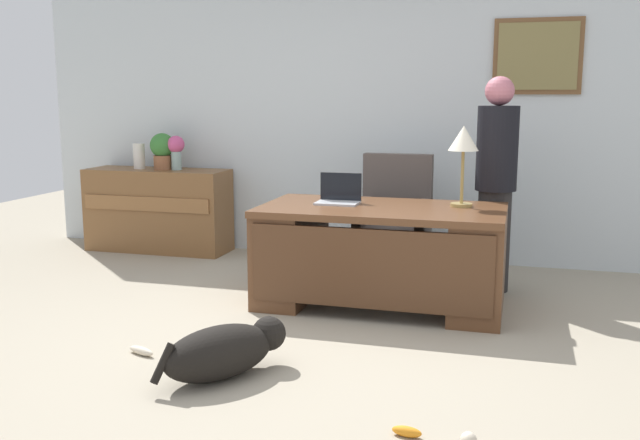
# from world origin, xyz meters

# --- Properties ---
(ground_plane) EXTENTS (12.00, 12.00, 0.00)m
(ground_plane) POSITION_xyz_m (0.00, 0.00, 0.00)
(ground_plane) COLOR #9E937F
(back_wall) EXTENTS (7.00, 0.16, 2.70)m
(back_wall) POSITION_xyz_m (0.01, 2.60, 1.35)
(back_wall) COLOR silver
(back_wall) RESTS_ON ground_plane
(desk) EXTENTS (1.78, 0.96, 0.74)m
(desk) POSITION_xyz_m (0.33, 0.96, 0.41)
(desk) COLOR brown
(desk) RESTS_ON ground_plane
(credenza) EXTENTS (1.44, 0.50, 0.82)m
(credenza) POSITION_xyz_m (-2.20, 2.25, 0.41)
(credenza) COLOR brown
(credenza) RESTS_ON ground_plane
(armchair) EXTENTS (0.60, 0.59, 1.05)m
(armchair) POSITION_xyz_m (0.27, 1.85, 0.48)
(armchair) COLOR #564C47
(armchair) RESTS_ON ground_plane
(person_standing) EXTENTS (0.32, 0.32, 1.70)m
(person_standing) POSITION_xyz_m (1.11, 1.63, 0.88)
(person_standing) COLOR #262323
(person_standing) RESTS_ON ground_plane
(dog_lying) EXTENTS (0.64, 0.73, 0.30)m
(dog_lying) POSITION_xyz_m (-0.24, -0.61, 0.15)
(dog_lying) COLOR black
(dog_lying) RESTS_ON ground_plane
(laptop) EXTENTS (0.32, 0.22, 0.22)m
(laptop) POSITION_xyz_m (-0.02, 1.07, 0.80)
(laptop) COLOR #B2B5BA
(laptop) RESTS_ON desk
(desk_lamp) EXTENTS (0.22, 0.22, 0.59)m
(desk_lamp) POSITION_xyz_m (0.89, 1.16, 1.21)
(desk_lamp) COLOR #9E8447
(desk_lamp) RESTS_ON desk
(vase_with_flowers) EXTENTS (0.17, 0.17, 0.34)m
(vase_with_flowers) POSITION_xyz_m (-1.98, 2.25, 1.03)
(vase_with_flowers) COLOR #8AA7A4
(vase_with_flowers) RESTS_ON credenza
(vase_empty) EXTENTS (0.12, 0.12, 0.25)m
(vase_empty) POSITION_xyz_m (-2.39, 2.25, 0.95)
(vase_empty) COLOR silver
(vase_empty) RESTS_ON credenza
(potted_plant) EXTENTS (0.24, 0.24, 0.36)m
(potted_plant) POSITION_xyz_m (-2.12, 2.25, 1.02)
(potted_plant) COLOR brown
(potted_plant) RESTS_ON credenza
(dog_toy_ball) EXTENTS (0.08, 0.08, 0.08)m
(dog_toy_ball) POSITION_xyz_m (1.13, -1.06, 0.04)
(dog_toy_ball) COLOR beige
(dog_toy_ball) RESTS_ON ground_plane
(dog_toy_bone) EXTENTS (0.15, 0.07, 0.05)m
(dog_toy_bone) POSITION_xyz_m (0.85, -1.03, 0.03)
(dog_toy_bone) COLOR orange
(dog_toy_bone) RESTS_ON ground_plane
(dog_toy_plush) EXTENTS (0.20, 0.11, 0.05)m
(dog_toy_plush) POSITION_xyz_m (-0.86, -0.43, 0.03)
(dog_toy_plush) COLOR beige
(dog_toy_plush) RESTS_ON ground_plane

